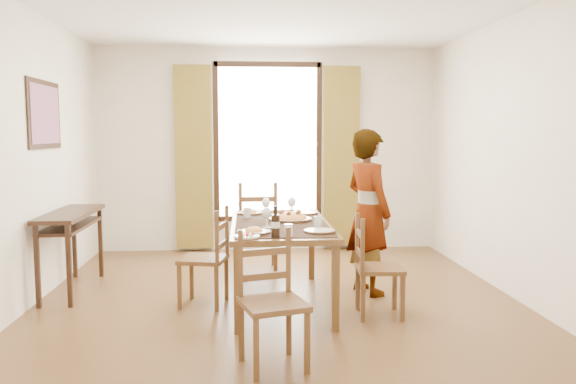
{
  "coord_description": "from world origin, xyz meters",
  "views": [
    {
      "loc": [
        -0.3,
        -5.03,
        1.57
      ],
      "look_at": [
        0.11,
        0.39,
        1.0
      ],
      "focal_mm": 35.0,
      "sensor_mm": 36.0,
      "label": 1
    }
  ],
  "objects": [
    {
      "name": "ground",
      "position": [
        0.0,
        0.0,
        0.0
      ],
      "size": [
        5.0,
        5.0,
        0.0
      ],
      "primitive_type": "plane",
      "color": "#472816",
      "rests_on": "ground"
    },
    {
      "name": "room_shell",
      "position": [
        -0.0,
        0.13,
        1.54
      ],
      "size": [
        4.6,
        5.1,
        2.74
      ],
      "color": "white",
      "rests_on": "ground"
    },
    {
      "name": "console_table",
      "position": [
        -2.03,
        0.6,
        0.68
      ],
      "size": [
        0.38,
        1.2,
        0.8
      ],
      "color": "black",
      "rests_on": "ground"
    },
    {
      "name": "dining_table",
      "position": [
        0.02,
        0.07,
        0.69
      ],
      "size": [
        0.89,
        1.73,
        0.76
      ],
      "color": "brown",
      "rests_on": "ground"
    },
    {
      "name": "chair_west",
      "position": [
        -0.66,
        0.03,
        0.42
      ],
      "size": [
        0.48,
        0.48,
        0.9
      ],
      "rotation": [
        0.0,
        0.0,
        -1.8
      ],
      "color": "brown",
      "rests_on": "ground"
    },
    {
      "name": "chair_north",
      "position": [
        -0.17,
        1.31,
        0.48
      ],
      "size": [
        0.46,
        0.46,
        1.03
      ],
      "rotation": [
        0.0,
        0.0,
        3.16
      ],
      "color": "brown",
      "rests_on": "ground"
    },
    {
      "name": "chair_south",
      "position": [
        -0.13,
        -1.36,
        0.43
      ],
      "size": [
        0.5,
        0.5,
        0.92
      ],
      "rotation": [
        0.0,
        0.0,
        0.28
      ],
      "color": "brown",
      "rests_on": "ground"
    },
    {
      "name": "chair_east",
      "position": [
        0.81,
        -0.38,
        0.41
      ],
      "size": [
        0.41,
        0.41,
        0.87
      ],
      "rotation": [
        0.0,
        0.0,
        1.5
      ],
      "color": "brown",
      "rests_on": "ground"
    },
    {
      "name": "man",
      "position": [
        0.89,
        0.32,
        0.81
      ],
      "size": [
        0.88,
        0.82,
        1.61
      ],
      "primitive_type": "imported",
      "rotation": [
        0.0,
        0.0,
        1.99
      ],
      "color": "#96989E",
      "rests_on": "ground"
    },
    {
      "name": "plate_sw",
      "position": [
        -0.24,
        -0.5,
        0.78
      ],
      "size": [
        0.27,
        0.27,
        0.05
      ],
      "primitive_type": null,
      "color": "silver",
      "rests_on": "dining_table"
    },
    {
      "name": "plate_se",
      "position": [
        0.31,
        -0.49,
        0.78
      ],
      "size": [
        0.27,
        0.27,
        0.05
      ],
      "primitive_type": null,
      "color": "silver",
      "rests_on": "dining_table"
    },
    {
      "name": "plate_nw",
      "position": [
        -0.26,
        0.62,
        0.78
      ],
      "size": [
        0.27,
        0.27,
        0.05
      ],
      "primitive_type": null,
      "color": "silver",
      "rests_on": "dining_table"
    },
    {
      "name": "plate_ne",
      "position": [
        0.3,
        0.58,
        0.78
      ],
      "size": [
        0.27,
        0.27,
        0.05
      ],
      "primitive_type": null,
      "color": "silver",
      "rests_on": "dining_table"
    },
    {
      "name": "pasta_platter",
      "position": [
        0.11,
        0.15,
        0.81
      ],
      "size": [
        0.4,
        0.4,
        0.1
      ],
      "primitive_type": null,
      "color": "#B32816",
      "rests_on": "dining_table"
    },
    {
      "name": "caprese_plate",
      "position": [
        -0.29,
        -0.67,
        0.78
      ],
      "size": [
        0.2,
        0.2,
        0.04
      ],
      "primitive_type": null,
      "color": "silver",
      "rests_on": "dining_table"
    },
    {
      "name": "wine_glass_a",
      "position": [
        -0.12,
        -0.25,
        0.85
      ],
      "size": [
        0.08,
        0.08,
        0.18
      ],
      "primitive_type": null,
      "color": "white",
      "rests_on": "dining_table"
    },
    {
      "name": "wine_glass_b",
      "position": [
        0.16,
        0.48,
        0.85
      ],
      "size": [
        0.08,
        0.08,
        0.18
      ],
      "primitive_type": null,
      "color": "white",
      "rests_on": "dining_table"
    },
    {
      "name": "wine_glass_c",
      "position": [
        -0.1,
        0.44,
        0.85
      ],
      "size": [
        0.08,
        0.08,
        0.18
      ],
      "primitive_type": null,
      "color": "white",
      "rests_on": "dining_table"
    },
    {
      "name": "tumbler_a",
      "position": [
        0.32,
        -0.27,
        0.81
      ],
      "size": [
        0.07,
        0.07,
        0.1
      ],
      "primitive_type": "cylinder",
      "color": "silver",
      "rests_on": "dining_table"
    },
    {
      "name": "tumbler_b",
      "position": [
        -0.29,
        0.36,
        0.81
      ],
      "size": [
        0.07,
        0.07,
        0.1
      ],
      "primitive_type": "cylinder",
      "color": "silver",
      "rests_on": "dining_table"
    },
    {
      "name": "tumbler_c",
      "position": [
        0.03,
        -0.66,
        0.81
      ],
      "size": [
        0.07,
        0.07,
        0.1
      ],
      "primitive_type": "cylinder",
      "color": "silver",
      "rests_on": "dining_table"
    },
    {
      "name": "wine_bottle",
      "position": [
        -0.07,
        -0.68,
        0.88
      ],
      "size": [
        0.07,
        0.07,
        0.25
      ],
      "primitive_type": null,
      "color": "black",
      "rests_on": "dining_table"
    }
  ]
}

